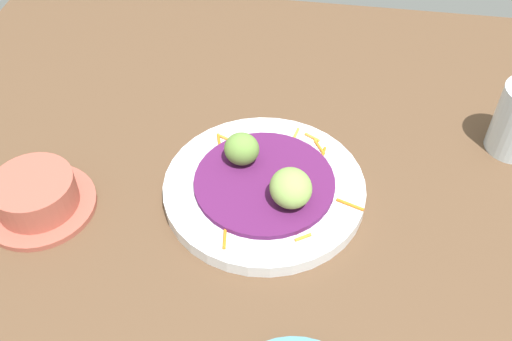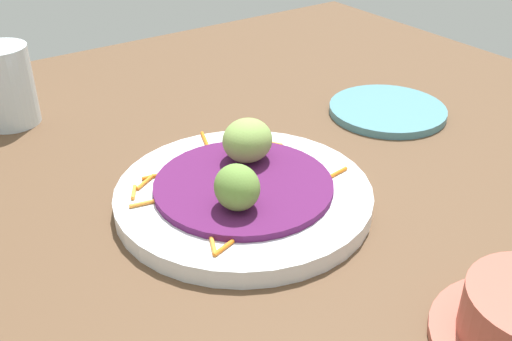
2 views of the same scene
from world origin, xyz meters
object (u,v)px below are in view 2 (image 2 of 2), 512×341
object	(u,v)px
guac_scoop_left	(247,140)
side_plate_small	(387,110)
guac_scoop_center	(237,187)
water_glass	(5,86)
main_plate	(243,196)

from	to	relation	value
guac_scoop_left	side_plate_small	size ratio (longest dim) A/B	0.36
guac_scoop_left	guac_scoop_center	bearing A→B (deg)	140.00
guac_scoop_left	water_glass	bearing A→B (deg)	30.06
guac_scoop_center	side_plate_small	size ratio (longest dim) A/B	0.30
guac_scoop_left	guac_scoop_center	distance (cm)	9.26
main_plate	side_plate_small	distance (cm)	29.00
side_plate_small	main_plate	bearing A→B (deg)	104.22
main_plate	side_plate_small	bearing A→B (deg)	-75.78
water_glass	main_plate	bearing A→B (deg)	-156.87
main_plate	water_glass	xyz separation A→B (cm)	(33.16, 14.16, 4.18)
main_plate	guac_scoop_center	bearing A→B (deg)	140.00
main_plate	guac_scoop_left	size ratio (longest dim) A/B	4.71
main_plate	water_glass	world-z (taller)	water_glass
main_plate	side_plate_small	world-z (taller)	main_plate
water_glass	guac_scoop_left	bearing A→B (deg)	-149.94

